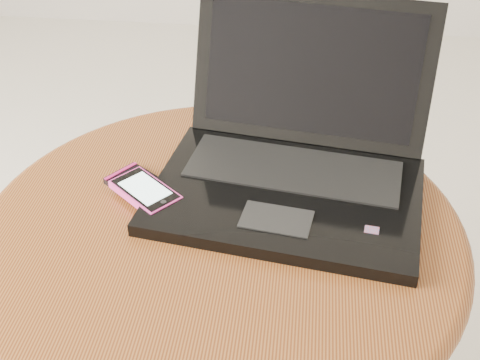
# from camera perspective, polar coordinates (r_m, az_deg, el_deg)

# --- Properties ---
(table) EXTENTS (0.69, 0.69, 0.55)m
(table) POSITION_cam_1_polar(r_m,az_deg,el_deg) (0.96, -1.67, -9.21)
(table) COLOR #542815
(table) RESTS_ON ground
(laptop) EXTENTS (0.42, 0.39, 0.24)m
(laptop) POSITION_cam_1_polar(r_m,az_deg,el_deg) (0.93, 4.90, 2.09)
(laptop) COLOR black
(laptop) RESTS_ON table
(phone_black) EXTENTS (0.13, 0.12, 0.01)m
(phone_black) POSITION_cam_1_polar(r_m,az_deg,el_deg) (0.94, -8.78, -0.67)
(phone_black) COLOR black
(phone_black) RESTS_ON table
(phone_pink) EXTENTS (0.12, 0.11, 0.01)m
(phone_pink) POSITION_cam_1_polar(r_m,az_deg,el_deg) (0.92, -8.58, -1.05)
(phone_pink) COLOR #F93BA7
(phone_pink) RESTS_ON phone_black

